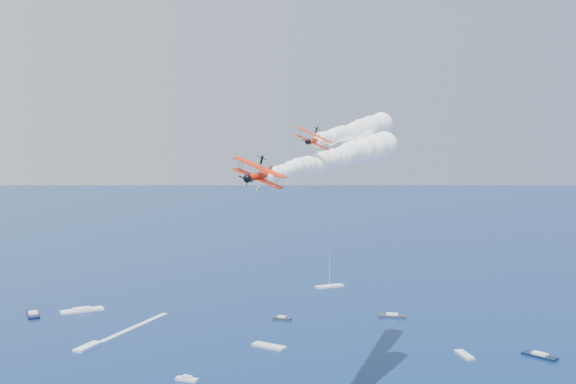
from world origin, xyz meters
TOP-DOWN VIEW (x-y plane):
  - biplane_lead at (16.85, 27.79)m, footprint 9.92×10.68m
  - biplane_trail at (-1.69, 19.30)m, footprint 11.56×12.93m
  - smoke_trail_lead at (43.86, 44.18)m, footprint 65.74×59.27m
  - smoke_trail_trail at (27.14, 32.22)m, footprint 65.42×50.91m
  - spectator_boats at (-0.39, 117.76)m, footprint 238.46×168.56m

SIDE VIEW (x-z plane):
  - spectator_boats at x=-0.39m, z-range 0.00..0.70m
  - biplane_trail at x=-1.69m, z-range 49.46..58.29m
  - smoke_trail_trail at x=27.14m, z-range 50.77..61.83m
  - biplane_lead at x=16.85m, z-range 55.81..63.28m
  - smoke_trail_lead at x=43.86m, z-range 56.44..67.50m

